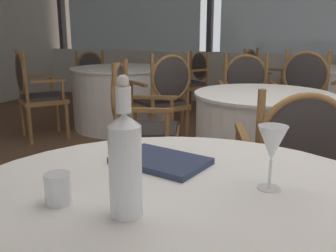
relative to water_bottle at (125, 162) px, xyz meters
name	(u,v)px	position (x,y,z in m)	size (l,w,h in m)	color
ground_plane	(251,247)	(0.13, 1.18, -0.89)	(14.74, 14.74, 0.00)	brown
window_wall_far	(305,35)	(0.13, 5.43, 0.25)	(9.57, 0.14, 2.84)	beige
water_bottle	(125,162)	(0.00, 0.00, 0.00)	(0.08, 0.08, 0.34)	white
wine_glass	(272,144)	(0.30, 0.28, -0.01)	(0.08, 0.08, 0.18)	white
water_tumbler	(58,188)	(-0.19, -0.01, -0.10)	(0.07, 0.07, 0.08)	white
menu_book	(161,161)	(-0.07, 0.36, -0.13)	(0.30, 0.20, 0.02)	#2D3856
background_table_0	(123,97)	(-1.87, 3.31, -0.51)	(1.25, 1.25, 0.75)	white
dining_chair_0_0	(192,79)	(-1.24, 4.15, -0.34)	(0.66, 0.65, 0.92)	olive
dining_chair_0_1	(93,76)	(-2.71, 3.94, -0.35)	(0.65, 0.66, 0.91)	olive
dining_chair_0_2	(34,89)	(-2.51, 2.47, -0.32)	(0.66, 0.65, 0.98)	olive
dining_chair_0_3	(165,94)	(-1.02, 2.68, -0.32)	(0.65, 0.66, 0.98)	olive
background_table_2	(332,99)	(0.57, 4.20, -0.51)	(1.12, 1.12, 0.75)	white
dining_chair_2_0	(308,92)	(0.30, 3.25, -0.30)	(0.61, 0.57, 1.01)	olive
dining_chair_2_3	(257,79)	(-0.39, 4.47, -0.34)	(0.57, 0.61, 0.96)	olive
background_table_3	(261,143)	(0.04, 1.99, -0.51)	(1.00, 1.00, 0.75)	white
dining_chair_3_0	(246,96)	(-0.24, 2.87, -0.31)	(0.62, 0.58, 0.97)	olive
dining_chair_3_1	(136,117)	(-0.85, 1.70, -0.33)	(0.58, 0.62, 0.97)	olive
dining_chair_3_2	(295,165)	(0.33, 1.10, -0.34)	(0.62, 0.58, 0.93)	olive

